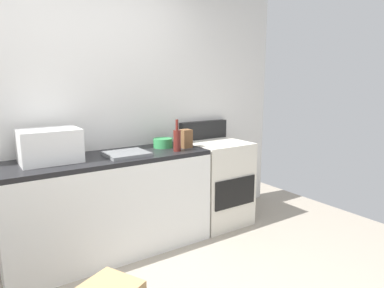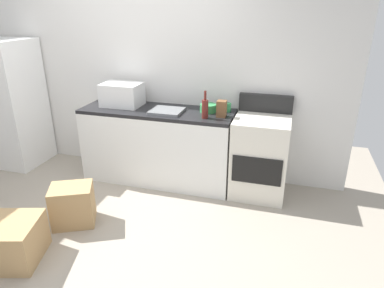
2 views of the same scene
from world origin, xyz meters
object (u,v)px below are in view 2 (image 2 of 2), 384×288
object	(u,v)px
refrigerator	(11,104)
cardboard_box_large	(73,205)
stove_oven	(260,155)
cardboard_box_medium	(9,241)
coffee_mug	(228,107)
microwave	(122,95)
knife_block	(222,109)
mixing_bowl	(208,108)
wine_bottle	(205,108)

from	to	relation	value
refrigerator	cardboard_box_large	xyz separation A→B (m)	(1.57, -1.08, -0.62)
refrigerator	stove_oven	world-z (taller)	refrigerator
stove_oven	cardboard_box_medium	xyz separation A→B (m)	(-1.91, -1.75, -0.28)
coffee_mug	microwave	bearing A→B (deg)	-175.63
cardboard_box_large	stove_oven	bearing A→B (deg)	33.88
knife_block	microwave	bearing A→B (deg)	175.00
coffee_mug	mixing_bowl	size ratio (longest dim) A/B	0.53
microwave	cardboard_box_medium	bearing A→B (deg)	-97.03
wine_bottle	cardboard_box_large	distance (m)	1.67
refrigerator	coffee_mug	bearing A→B (deg)	3.93
wine_bottle	mixing_bowl	world-z (taller)	wine_bottle
refrigerator	cardboard_box_medium	size ratio (longest dim) A/B	3.27
stove_oven	coffee_mug	xyz separation A→B (m)	(-0.42, 0.14, 0.48)
microwave	stove_oven	bearing A→B (deg)	-1.50
refrigerator	knife_block	xyz separation A→B (m)	(2.83, -0.01, 0.17)
microwave	cardboard_box_large	size ratio (longest dim) A/B	1.14
coffee_mug	knife_block	size ratio (longest dim) A/B	0.56
refrigerator	knife_block	distance (m)	2.83
microwave	wine_bottle	bearing A→B (deg)	-10.82
microwave	coffee_mug	xyz separation A→B (m)	(1.27, 0.10, -0.09)
coffee_mug	knife_block	xyz separation A→B (m)	(-0.03, -0.21, 0.04)
microwave	coffee_mug	bearing A→B (deg)	4.37
coffee_mug	cardboard_box_large	xyz separation A→B (m)	(-1.28, -1.28, -0.75)
stove_oven	microwave	world-z (taller)	microwave
stove_oven	cardboard_box_large	world-z (taller)	stove_oven
microwave	cardboard_box_large	distance (m)	1.45
coffee_mug	cardboard_box_medium	bearing A→B (deg)	-128.16
stove_oven	knife_block	world-z (taller)	stove_oven
coffee_mug	mixing_bowl	world-z (taller)	coffee_mug
refrigerator	microwave	bearing A→B (deg)	3.58
microwave	cardboard_box_medium	world-z (taller)	microwave
refrigerator	coffee_mug	xyz separation A→B (m)	(2.85, 0.20, 0.13)
coffee_mug	cardboard_box_large	bearing A→B (deg)	-134.99
refrigerator	wine_bottle	world-z (taller)	refrigerator
stove_oven	coffee_mug	distance (m)	0.65
refrigerator	wine_bottle	distance (m)	2.67
coffee_mug	knife_block	distance (m)	0.21
microwave	wine_bottle	xyz separation A→B (m)	(1.08, -0.21, -0.03)
cardboard_box_large	cardboard_box_medium	xyz separation A→B (m)	(-0.21, -0.62, -0.02)
knife_block	cardboard_box_medium	bearing A→B (deg)	-130.86
wine_bottle	mixing_bowl	size ratio (longest dim) A/B	1.58
coffee_mug	knife_block	world-z (taller)	knife_block
mixing_bowl	cardboard_box_medium	bearing A→B (deg)	-125.02
knife_block	mixing_bowl	xyz separation A→B (m)	(-0.18, 0.14, -0.04)
cardboard_box_large	cardboard_box_medium	bearing A→B (deg)	-108.87
refrigerator	cardboard_box_medium	distance (m)	2.27
wine_bottle	mixing_bowl	distance (m)	0.24
cardboard_box_medium	microwave	bearing A→B (deg)	82.97
stove_oven	knife_block	bearing A→B (deg)	-171.76
refrigerator	stove_oven	size ratio (longest dim) A/B	1.49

